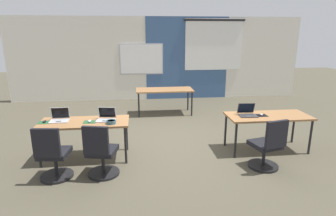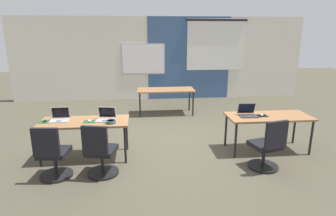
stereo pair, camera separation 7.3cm
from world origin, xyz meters
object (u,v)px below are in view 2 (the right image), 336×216
mouse_near_left_end (45,121)px  chair_near_left_inner (100,155)px  mouse_near_right_inner (262,115)px  laptop_near_left_end (60,118)px  chair_near_left_end (53,157)px  chair_near_right_inner (267,149)px  desk_near_left (84,124)px  desk_near_right (268,119)px  laptop_near_left_inner (106,117)px  snack_bowl (111,121)px  desk_far_center (166,91)px  laptop_near_right_inner (248,113)px  mouse_near_left_inner (90,121)px

mouse_near_left_end → chair_near_left_inner: chair_near_left_inner is taller
mouse_near_left_end → mouse_near_right_inner: bearing=-0.3°
mouse_near_right_inner → laptop_near_left_end: bearing=178.7°
chair_near_left_end → chair_near_right_inner: (3.52, -0.04, 0.00)m
laptop_near_left_end → desk_near_left: bearing=-12.2°
desk_near_right → laptop_near_left_inner: bearing=179.5°
desk_near_left → desk_near_right: size_ratio=1.00×
desk_near_right → mouse_near_right_inner: mouse_near_right_inner is taller
desk_near_left → chair_near_right_inner: (3.14, -0.78, -0.28)m
laptop_near_left_end → snack_bowl: size_ratio=1.89×
desk_near_left → laptop_near_left_end: (-0.45, 0.09, 0.11)m
desk_near_right → chair_near_right_inner: (-0.36, -0.78, -0.28)m
desk_near_right → desk_far_center: bearing=122.0°
laptop_near_right_inner → desk_near_right: bearing=-0.6°
laptop_near_right_inner → chair_near_left_inner: (-2.72, -0.77, -0.39)m
laptop_near_left_end → snack_bowl: 0.99m
chair_near_left_inner → laptop_near_right_inner: bearing=-151.3°
desk_far_center → chair_near_left_end: (-2.13, -3.55, -0.28)m
desk_near_left → chair_near_left_end: (-0.38, -0.75, -0.28)m
laptop_near_right_inner → mouse_near_left_end: bearing=-176.1°
mouse_near_left_end → mouse_near_right_inner: 4.05m
chair_near_left_end → snack_bowl: size_ratio=5.18×
laptop_near_left_end → mouse_near_left_inner: size_ratio=3.24×
desk_near_right → laptop_near_right_inner: (-0.41, 0.03, 0.11)m
laptop_near_left_end → chair_near_right_inner: 3.72m
desk_near_right → chair_near_left_end: size_ratio=1.74×
mouse_near_left_inner → chair_near_left_inner: chair_near_left_inner is taller
mouse_near_left_inner → chair_near_left_end: bearing=-124.7°
desk_near_left → chair_near_right_inner: chair_near_right_inner is taller
mouse_near_right_inner → mouse_near_left_end: bearing=179.7°
laptop_near_right_inner → mouse_near_left_inner: (-2.98, -0.08, -0.03)m
laptop_near_right_inner → chair_near_right_inner: size_ratio=0.38×
desk_near_left → desk_near_right: same height
chair_near_left_end → chair_near_left_inner: 0.74m
mouse_near_right_inner → laptop_near_left_inner: bearing=179.4°
mouse_near_left_end → desk_far_center: bearing=48.7°
desk_far_center → snack_bowl: size_ratio=9.01×
chair_near_left_end → chair_near_left_inner: bearing=-173.3°
mouse_near_left_end → desk_near_left: bearing=-1.2°
mouse_near_right_inner → mouse_near_left_inner: size_ratio=1.06×
laptop_near_left_inner → chair_near_left_inner: (-0.03, -0.76, -0.39)m
desk_near_left → desk_near_right: 3.50m
chair_near_left_end → mouse_near_left_inner: (0.48, 0.70, 0.36)m
chair_near_right_inner → mouse_near_left_inner: 3.15m
mouse_near_left_end → snack_bowl: size_ratio=0.61×
desk_near_right → mouse_near_left_inner: mouse_near_left_inner is taller
desk_near_right → laptop_near_right_inner: size_ratio=4.59×
desk_near_left → desk_near_right: bearing=0.0°
chair_near_right_inner → chair_near_left_inner: bearing=-14.8°
laptop_near_right_inner → chair_near_right_inner: 0.91m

